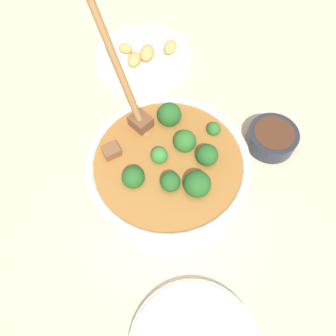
# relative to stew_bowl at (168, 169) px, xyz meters

# --- Properties ---
(ground_plane) EXTENTS (4.00, 4.00, 0.00)m
(ground_plane) POSITION_rel_stew_bowl_xyz_m (-0.00, 0.00, -0.05)
(ground_plane) COLOR #C6B293
(stew_bowl) EXTENTS (0.31, 0.28, 0.27)m
(stew_bowl) POSITION_rel_stew_bowl_xyz_m (0.00, 0.00, 0.00)
(stew_bowl) COLOR white
(stew_bowl) RESTS_ON ground_plane
(condiment_bowl) EXTENTS (0.10, 0.10, 0.04)m
(condiment_bowl) POSITION_rel_stew_bowl_xyz_m (-0.16, -0.15, -0.03)
(condiment_bowl) COLOR #232833
(condiment_bowl) RESTS_ON ground_plane
(food_plate) EXTENTS (0.22, 0.22, 0.04)m
(food_plate) POSITION_rel_stew_bowl_xyz_m (0.16, -0.27, -0.04)
(food_plate) COLOR silver
(food_plate) RESTS_ON ground_plane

